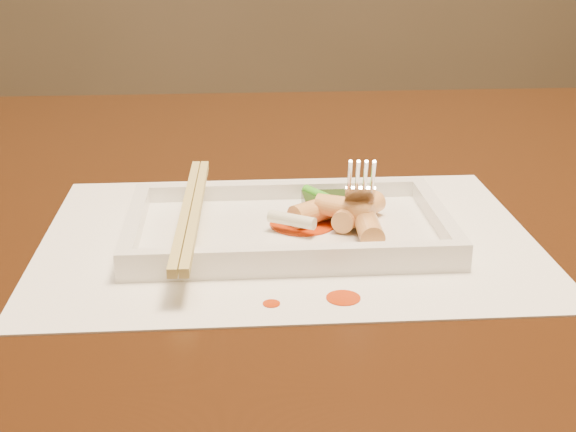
{
  "coord_description": "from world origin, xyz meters",
  "views": [
    {
      "loc": [
        -0.06,
        -0.72,
        1.0
      ],
      "look_at": [
        -0.02,
        -0.12,
        0.77
      ],
      "focal_mm": 50.0,
      "sensor_mm": 36.0,
      "label": 1
    }
  ],
  "objects": [
    {
      "name": "table",
      "position": [
        0.0,
        0.0,
        0.65
      ],
      "size": [
        1.4,
        0.9,
        0.75
      ],
      "color": "black",
      "rests_on": "ground"
    },
    {
      "name": "plate_rim_near",
      "position": [
        -0.02,
        -0.19,
        0.77
      ],
      "size": [
        0.26,
        0.01,
        0.01
      ],
      "primitive_type": "cube",
      "color": "white",
      "rests_on": "plate_base"
    },
    {
      "name": "rice_cake_6",
      "position": [
        0.05,
        -0.15,
        0.77
      ],
      "size": [
        0.02,
        0.05,
        0.02
      ],
      "primitive_type": "cylinder",
      "rotation": [
        1.57,
        0.0,
        3.12
      ],
      "color": "#F4C072",
      "rests_on": "plate_base"
    },
    {
      "name": "plate_rim_right",
      "position": [
        0.11,
        -0.12,
        0.77
      ],
      "size": [
        0.01,
        0.14,
        0.01
      ],
      "primitive_type": "cube",
      "color": "white",
      "rests_on": "plate_base"
    },
    {
      "name": "fork",
      "position": [
        0.05,
        -0.1,
        0.83
      ],
      "size": [
        0.09,
        0.1,
        0.14
      ],
      "primitive_type": null,
      "color": "silver",
      "rests_on": "plate_base"
    },
    {
      "name": "chopstick_a",
      "position": [
        -0.1,
        -0.12,
        0.78
      ],
      "size": [
        0.01,
        0.24,
        0.01
      ],
      "primitive_type": "cube",
      "rotation": [
        0.0,
        0.0,
        -0.03
      ],
      "color": "tan",
      "rests_on": "plate_rim_near"
    },
    {
      "name": "sauce_splatter_a",
      "position": [
        0.01,
        -0.23,
        0.75
      ],
      "size": [
        0.02,
        0.02,
        0.0
      ],
      "primitive_type": "cylinder",
      "color": "#BE3005",
      "rests_on": "placemat"
    },
    {
      "name": "plate_rim_left",
      "position": [
        -0.14,
        -0.12,
        0.77
      ],
      "size": [
        0.01,
        0.14,
        0.01
      ],
      "primitive_type": "cube",
      "color": "white",
      "rests_on": "plate_base"
    },
    {
      "name": "chopstick_b",
      "position": [
        -0.09,
        -0.12,
        0.78
      ],
      "size": [
        0.01,
        0.24,
        0.01
      ],
      "primitive_type": "cube",
      "rotation": [
        0.0,
        0.0,
        -0.03
      ],
      "color": "tan",
      "rests_on": "plate_rim_near"
    },
    {
      "name": "scallion_green",
      "position": [
        0.03,
        -0.1,
        0.77
      ],
      "size": [
        0.05,
        0.08,
        0.01
      ],
      "primitive_type": "cylinder",
      "rotation": [
        1.57,
        0.0,
        0.55
      ],
      "color": "green",
      "rests_on": "plate_base"
    },
    {
      "name": "veg_piece",
      "position": [
        0.02,
        -0.08,
        0.77
      ],
      "size": [
        0.04,
        0.03,
        0.01
      ],
      "primitive_type": "cube",
      "rotation": [
        0.0,
        0.0,
        0.03
      ],
      "color": "black",
      "rests_on": "plate_base"
    },
    {
      "name": "scallion_white",
      "position": [
        -0.01,
        -0.13,
        0.77
      ],
      "size": [
        0.04,
        0.03,
        0.01
      ],
      "primitive_type": "cylinder",
      "rotation": [
        1.57,
        0.0,
        1.03
      ],
      "color": "#EAEACC",
      "rests_on": "plate_base"
    },
    {
      "name": "rice_cake_4",
      "position": [
        0.01,
        -0.11,
        0.77
      ],
      "size": [
        0.04,
        0.04,
        0.02
      ],
      "primitive_type": "cylinder",
      "rotation": [
        1.57,
        0.0,
        2.19
      ],
      "color": "#F4C072",
      "rests_on": "plate_base"
    },
    {
      "name": "sauce_blob_0",
      "position": [
        -0.0,
        -0.11,
        0.76
      ],
      "size": [
        0.05,
        0.05,
        0.0
      ],
      "primitive_type": "cylinder",
      "color": "#BE3005",
      "rests_on": "plate_base"
    },
    {
      "name": "placemat",
      "position": [
        -0.02,
        -0.12,
        0.75
      ],
      "size": [
        0.4,
        0.3,
        0.0
      ],
      "primitive_type": "cube",
      "color": "white",
      "rests_on": "table"
    },
    {
      "name": "sauce_splatter_b",
      "position": [
        -0.04,
        -0.24,
        0.75
      ],
      "size": [
        0.01,
        0.01,
        0.0
      ],
      "primitive_type": "cylinder",
      "color": "#BE3005",
      "rests_on": "placemat"
    },
    {
      "name": "rice_cake_1",
      "position": [
        0.04,
        -0.11,
        0.77
      ],
      "size": [
        0.04,
        0.05,
        0.02
      ],
      "primitive_type": "cylinder",
      "rotation": [
        1.57,
        0.0,
        2.75
      ],
      "color": "#F4C072",
      "rests_on": "plate_base"
    },
    {
      "name": "rice_cake_2",
      "position": [
        0.03,
        -0.12,
        0.78
      ],
      "size": [
        0.05,
        0.04,
        0.02
      ],
      "primitive_type": "cylinder",
      "rotation": [
        1.57,
        0.0,
        0.98
      ],
      "color": "#F4C072",
      "rests_on": "plate_base"
    },
    {
      "name": "plate_base",
      "position": [
        -0.02,
        -0.12,
        0.76
      ],
      "size": [
        0.26,
        0.16,
        0.01
      ],
      "primitive_type": "cube",
      "color": "white",
      "rests_on": "placemat"
    },
    {
      "name": "plate_rim_far",
      "position": [
        -0.02,
        -0.04,
        0.77
      ],
      "size": [
        0.26,
        0.01,
        0.01
      ],
      "primitive_type": "cube",
      "color": "white",
      "rests_on": "plate_base"
    },
    {
      "name": "rice_cake_0",
      "position": [
        0.05,
        -0.1,
        0.77
      ],
      "size": [
        0.04,
        0.04,
        0.02
      ],
      "primitive_type": "cylinder",
      "rotation": [
        1.57,
        0.0,
        2.38
      ],
      "color": "#F4C072",
      "rests_on": "plate_base"
    },
    {
      "name": "rice_cake_3",
      "position": [
        0.04,
        -0.11,
        0.77
      ],
      "size": [
        0.04,
        0.05,
        0.02
      ],
      "primitive_type": "cylinder",
      "rotation": [
        1.57,
        0.0,
        2.53
      ],
      "color": "#F4C072",
      "rests_on": "plate_base"
    },
    {
      "name": "rice_cake_5",
      "position": [
        0.03,
        -0.12,
        0.78
      ],
      "size": [
        0.05,
        0.03,
        0.02
      ],
      "primitive_type": "cylinder",
      "rotation": [
        1.57,
        0.0,
        1.13
      ],
      "color": "#F4C072",
      "rests_on": "plate_base"
    }
  ]
}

